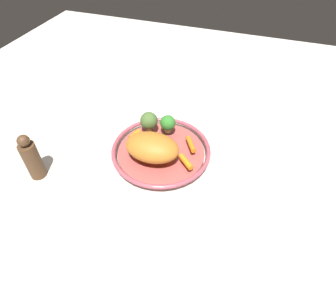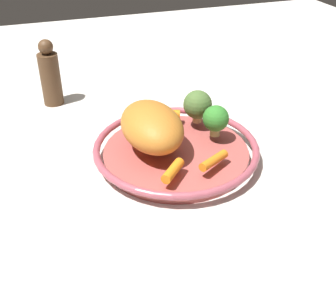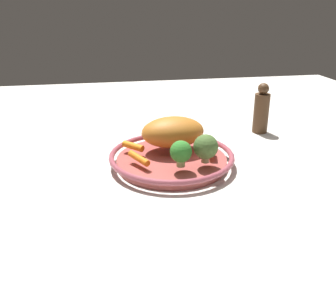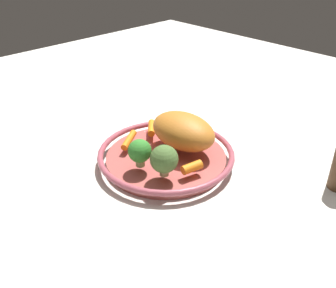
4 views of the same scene
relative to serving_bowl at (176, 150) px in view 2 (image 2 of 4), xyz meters
name	(u,v)px [view 2 (image 2 of 4)]	position (x,y,z in m)	size (l,w,h in m)	color
ground_plane	(176,158)	(0.00, 0.00, -0.02)	(2.12, 2.12, 0.00)	beige
serving_bowl	(176,150)	(0.00, 0.00, 0.00)	(0.32, 0.32, 0.03)	#A84C47
roast_chicken_piece	(152,126)	(0.01, 0.04, 0.06)	(0.17, 0.11, 0.08)	#B96C25
baby_carrot_left	(214,160)	(-0.09, -0.04, 0.02)	(0.02, 0.02, 0.07)	orange
baby_carrot_back	(169,114)	(0.10, -0.02, 0.03)	(0.02, 0.02, 0.05)	orange
baby_carrot_right	(173,171)	(-0.09, 0.04, 0.02)	(0.02, 0.02, 0.06)	orange
broccoli_floret_mid	(216,119)	(0.01, -0.08, 0.05)	(0.05, 0.05, 0.06)	#95AB66
broccoli_floret_edge	(198,105)	(0.07, -0.07, 0.05)	(0.06, 0.06, 0.07)	tan
pepper_mill	(50,75)	(0.33, 0.20, 0.05)	(0.05, 0.05, 0.16)	#4C331E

